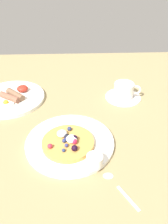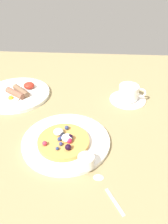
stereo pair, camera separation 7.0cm
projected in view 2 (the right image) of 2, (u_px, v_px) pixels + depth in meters
ground_plane at (74, 126)px, 0.83m from camera, size 2.09×1.32×0.03m
pancake_plate at (66, 141)px, 0.73m from camera, size 0.28×0.28×0.01m
pancake_with_berries at (64, 141)px, 0.71m from camera, size 0.16×0.16×0.03m
syrup_ramekin at (86, 161)px, 0.63m from camera, size 0.05×0.05×0.03m
breakfast_plate at (16, 94)px, 0.96m from camera, size 0.27×0.27×0.01m
fried_breakfast at (20, 91)px, 0.95m from camera, size 0.11×0.15×0.03m
coffee_saucer at (128, 99)px, 0.94m from camera, size 0.15×0.15×0.01m
coffee_cup at (129, 92)px, 0.92m from camera, size 0.11×0.08×0.06m
teaspoon at (104, 185)px, 0.60m from camera, size 0.08×0.12×0.01m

